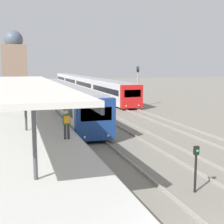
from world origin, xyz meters
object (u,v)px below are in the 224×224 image
at_px(signal_mast_far, 138,82).
at_px(train_near, 62,97).
at_px(train_far, 82,83).
at_px(person_on_platform, 67,122).
at_px(signal_post_near, 196,164).

bearing_deg(signal_mast_far, train_near, -167.80).
relative_size(train_near, train_far, 0.54).
xyz_separation_m(person_on_platform, signal_post_near, (4.21, -6.74, -0.79)).
distance_m(person_on_platform, signal_post_near, 7.98).
height_order(train_near, train_far, train_near).
bearing_deg(train_far, signal_mast_far, -85.76).
xyz_separation_m(person_on_platform, signal_mast_far, (12.17, 19.35, 1.19)).
bearing_deg(signal_mast_far, train_far, 94.24).
bearing_deg(person_on_platform, train_far, 76.93).
relative_size(signal_post_near, signal_mast_far, 0.39).
relative_size(train_near, signal_post_near, 15.35).
distance_m(train_near, train_far, 28.37).
xyz_separation_m(train_near, train_far, (8.03, 27.21, -0.05)).
xyz_separation_m(train_far, signal_mast_far, (1.86, -25.07, 1.48)).
xyz_separation_m(person_on_platform, train_far, (10.32, 44.42, -0.29)).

